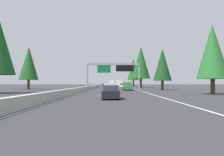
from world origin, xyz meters
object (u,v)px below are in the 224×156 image
object	(u,v)px
sedan_far_right	(106,85)
conifer_right_far	(141,62)
pickup_near_right	(127,86)
conifer_right_near	(212,52)
minivan_far_left	(110,87)
conifer_right_distant	(133,69)
box_truck_far_center	(112,83)
conifer_right_mid	(162,65)
sedan_distant_b	(111,92)
sedan_near_center	(122,86)
sign_gantry_overhead	(114,69)
conifer_left_near	(29,63)
bus_mid_left	(119,83)
sedan_mid_center	(104,85)

from	to	relation	value
sedan_far_right	conifer_right_far	bearing A→B (deg)	-162.12
pickup_near_right	sedan_far_right	world-z (taller)	pickup_near_right
sedan_far_right	conifer_right_near	world-z (taller)	conifer_right_near
minivan_far_left	pickup_near_right	xyz separation A→B (m)	(11.64, -3.91, -0.04)
pickup_near_right	conifer_right_distant	bearing A→B (deg)	-7.04
box_truck_far_center	conifer_right_far	world-z (taller)	conifer_right_far
conifer_right_distant	conifer_right_near	bearing A→B (deg)	-176.47
sedan_far_right	conifer_right_far	distance (m)	46.12
conifer_right_mid	conifer_right_far	bearing A→B (deg)	4.77
sedan_distant_b	minivan_far_left	distance (m)	14.86
sedan_near_center	sedan_far_right	world-z (taller)	same
sign_gantry_overhead	sedan_near_center	world-z (taller)	sign_gantry_overhead
sedan_near_center	sedan_far_right	bearing A→B (deg)	10.06
conifer_left_near	conifer_right_near	bearing A→B (deg)	-123.33
sedan_distant_b	conifer_right_distant	bearing A→B (deg)	-7.27
minivan_far_left	conifer_right_mid	world-z (taller)	conifer_right_mid
conifer_right_mid	conifer_left_near	size ratio (longest dim) A/B	0.88
conifer_right_far	minivan_far_left	bearing A→B (deg)	164.47
sign_gantry_overhead	sedan_near_center	bearing A→B (deg)	-6.16
minivan_far_left	pickup_near_right	world-z (taller)	pickup_near_right
conifer_right_far	conifer_left_near	xyz separation A→B (m)	(-19.20, 32.66, -2.03)
sedan_distant_b	bus_mid_left	world-z (taller)	bus_mid_left
sedan_near_center	conifer_right_distant	distance (m)	30.14
conifer_left_near	conifer_right_distant	bearing A→B (deg)	-33.48
sign_gantry_overhead	sedan_distant_b	distance (m)	27.66
sedan_near_center	conifer_right_near	world-z (taller)	conifer_right_near
sign_gantry_overhead	minivan_far_left	bearing A→B (deg)	176.09
sedan_near_center	conifer_right_distant	world-z (taller)	conifer_right_distant
box_truck_far_center	conifer_left_near	bearing A→B (deg)	159.30
pickup_near_right	conifer_left_near	bearing A→B (deg)	74.09
conifer_right_distant	conifer_left_near	distance (m)	59.87
box_truck_far_center	sedan_near_center	size ratio (longest dim) A/B	1.93
sedan_mid_center	conifer_right_far	world-z (taller)	conifer_right_far
sedan_distant_b	conifer_right_far	distance (m)	54.72
conifer_right_near	conifer_left_near	xyz separation A→B (m)	(24.74, 37.62, 0.51)
sedan_distant_b	sedan_near_center	xyz separation A→B (m)	(55.60, -3.61, 0.00)
sedan_distant_b	conifer_right_mid	xyz separation A→B (m)	(28.88, -12.35, 5.46)
sedan_far_right	conifer_right_near	xyz separation A→B (m)	(-87.12, -18.90, 5.77)
minivan_far_left	sedan_near_center	xyz separation A→B (m)	(40.74, -3.91, -0.27)
conifer_right_mid	box_truck_far_center	bearing A→B (deg)	11.19
box_truck_far_center	sedan_near_center	distance (m)	37.02
sedan_distant_b	conifer_left_near	distance (m)	41.07
minivan_far_left	sedan_far_right	world-z (taller)	minivan_far_left
conifer_right_far	sedan_mid_center	bearing A→B (deg)	41.22
sedan_distant_b	sedan_far_right	bearing A→B (deg)	2.14
bus_mid_left	conifer_right_far	distance (m)	29.95
minivan_far_left	conifer_right_near	distance (m)	17.49
box_truck_far_center	conifer_right_far	size ratio (longest dim) A/B	0.57
conifer_right_distant	conifer_left_near	xyz separation A→B (m)	(-49.92, 33.02, -1.60)
sedan_far_right	sign_gantry_overhead	bearing A→B (deg)	-176.55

